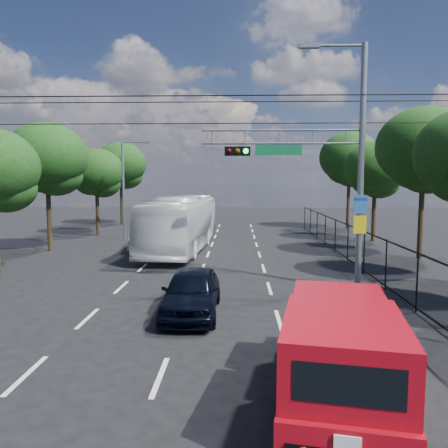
{
  "coord_description": "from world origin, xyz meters",
  "views": [
    {
      "loc": [
        1.7,
        -9.2,
        4.33
      ],
      "look_at": [
        1.24,
        5.97,
        2.8
      ],
      "focal_mm": 35.0,
      "sensor_mm": 36.0,
      "label": 1
    }
  ],
  "objects_px": {
    "red_pickup": "(340,350)",
    "signal_mast": "(330,156)",
    "white_bus": "(181,223)",
    "white_van": "(149,237)",
    "navy_hatchback": "(191,291)"
  },
  "relations": [
    {
      "from": "red_pickup",
      "to": "signal_mast",
      "type": "bearing_deg",
      "value": 79.93
    },
    {
      "from": "red_pickup",
      "to": "white_bus",
      "type": "relative_size",
      "value": 0.48
    },
    {
      "from": "white_bus",
      "to": "white_van",
      "type": "distance_m",
      "value": 2.38
    },
    {
      "from": "red_pickup",
      "to": "white_bus",
      "type": "bearing_deg",
      "value": 106.3
    },
    {
      "from": "red_pickup",
      "to": "white_van",
      "type": "bearing_deg",
      "value": 111.66
    },
    {
      "from": "red_pickup",
      "to": "white_bus",
      "type": "xyz_separation_m",
      "value": [
        -5.43,
        18.56,
        0.58
      ]
    },
    {
      "from": "white_van",
      "to": "white_bus",
      "type": "bearing_deg",
      "value": -13.46
    },
    {
      "from": "navy_hatchback",
      "to": "white_bus",
      "type": "distance_m",
      "value": 13.1
    },
    {
      "from": "red_pickup",
      "to": "white_bus",
      "type": "distance_m",
      "value": 19.35
    },
    {
      "from": "signal_mast",
      "to": "white_van",
      "type": "bearing_deg",
      "value": 132.53
    },
    {
      "from": "signal_mast",
      "to": "navy_hatchback",
      "type": "height_order",
      "value": "signal_mast"
    },
    {
      "from": "navy_hatchback",
      "to": "white_van",
      "type": "relative_size",
      "value": 0.93
    },
    {
      "from": "signal_mast",
      "to": "navy_hatchback",
      "type": "distance_m",
      "value": 7.58
    },
    {
      "from": "red_pickup",
      "to": "white_bus",
      "type": "height_order",
      "value": "white_bus"
    },
    {
      "from": "navy_hatchback",
      "to": "white_bus",
      "type": "bearing_deg",
      "value": 98.93
    }
  ]
}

